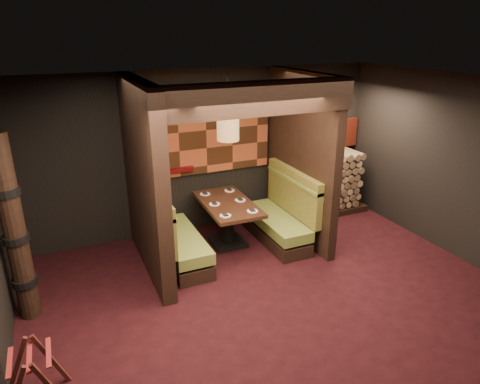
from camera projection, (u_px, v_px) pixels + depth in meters
The scene contains 20 objects.
floor at pixel (279, 303), 5.77m from camera, with size 6.50×5.50×0.02m, color black.
ceiling at pixel (288, 86), 4.75m from camera, with size 6.50×5.50×0.02m, color black.
wall_back at pixel (207, 151), 7.61m from camera, with size 6.50×0.02×2.85m, color black.
wall_right at pixel (470, 172), 6.50m from camera, with size 0.02×5.50×2.85m, color black.
partition_left at pixel (145, 180), 6.15m from camera, with size 0.20×2.20×2.85m, color black.
partition_right at pixel (301, 158), 7.20m from camera, with size 0.15×2.10×2.85m, color black.
header_beam at pixel (258, 99), 5.42m from camera, with size 2.85×0.18×0.44m, color black.
tapa_back_panel at pixel (206, 130), 7.42m from camera, with size 2.40×0.06×1.55m, color #AC4B28.
tapa_side_panel at pixel (148, 148), 6.19m from camera, with size 0.04×1.85×1.45m, color #AC4B28.
lacquer_shelf at pixel (176, 170), 7.38m from camera, with size 0.60×0.12×0.07m, color #50080A.
booth_bench_left at pixel (175, 239), 6.66m from camera, with size 0.68×1.60×1.14m.
booth_bench_right at pixel (281, 218), 7.39m from camera, with size 0.68×1.60×1.14m.
dining_table at pixel (228, 215), 7.17m from camera, with size 0.83×1.47×0.77m.
place_settings at pixel (228, 202), 7.08m from camera, with size 0.66×1.19×0.03m.
pendant_lamp at pixel (228, 126), 6.58m from camera, with size 0.35×0.35×1.02m.
luggage_rack at pixel (33, 376), 4.08m from camera, with size 0.65×0.46×0.71m.
totem_column at pixel (15, 232), 5.12m from camera, with size 0.31×0.31×2.40m.
firewood_stack at pixel (324, 183), 8.42m from camera, with size 1.73×0.70×1.22m.
mosaic_header at pixel (317, 135), 8.39m from camera, with size 1.83×0.10×0.56m, color maroon.
bay_front_post at pixel (297, 153), 7.46m from camera, with size 0.08×0.08×2.85m, color black.
Camera 1 is at (-2.47, -4.21, 3.45)m, focal length 32.00 mm.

